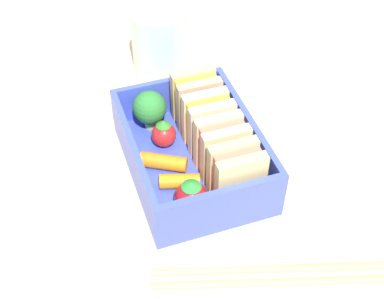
% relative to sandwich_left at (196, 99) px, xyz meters
% --- Properties ---
extents(ground_plane, '(1.20, 1.20, 0.02)m').
position_rel_sandwich_left_xyz_m(ground_plane, '(0.05, -0.02, -0.05)').
color(ground_plane, beige).
extents(bento_tray, '(0.16, 0.12, 0.01)m').
position_rel_sandwich_left_xyz_m(bento_tray, '(0.05, -0.02, -0.03)').
color(bento_tray, blue).
rests_on(bento_tray, ground_plane).
extents(bento_rim, '(0.16, 0.12, 0.04)m').
position_rel_sandwich_left_xyz_m(bento_rim, '(0.05, -0.02, -0.01)').
color(bento_rim, blue).
rests_on(bento_rim, bento_tray).
extents(sandwich_left, '(0.03, 0.05, 0.06)m').
position_rel_sandwich_left_xyz_m(sandwich_left, '(0.00, 0.00, 0.00)').
color(sandwich_left, tan).
rests_on(sandwich_left, bento_tray).
extents(sandwich_center_left, '(0.03, 0.05, 0.06)m').
position_rel_sandwich_left_xyz_m(sandwich_center_left, '(0.04, 0.00, 0.00)').
color(sandwich_center_left, beige).
rests_on(sandwich_center_left, bento_tray).
extents(sandwich_center, '(0.03, 0.05, 0.06)m').
position_rel_sandwich_left_xyz_m(sandwich_center, '(0.07, 0.00, 0.00)').
color(sandwich_center, beige).
rests_on(sandwich_center, bento_tray).
extents(sandwich_center_right, '(0.03, 0.05, 0.06)m').
position_rel_sandwich_left_xyz_m(sandwich_center_right, '(0.11, 0.00, 0.00)').
color(sandwich_center_right, '#DEC17D').
rests_on(sandwich_center_right, bento_tray).
extents(broccoli_floret, '(0.03, 0.03, 0.04)m').
position_rel_sandwich_left_xyz_m(broccoli_floret, '(-0.01, -0.05, -0.00)').
color(broccoli_floret, '#98BF5C').
rests_on(broccoli_floret, bento_tray).
extents(strawberry_left, '(0.02, 0.02, 0.03)m').
position_rel_sandwich_left_xyz_m(strawberry_left, '(0.02, -0.04, -0.01)').
color(strawberry_left, red).
rests_on(strawberry_left, bento_tray).
extents(carrot_stick_far_left, '(0.04, 0.05, 0.01)m').
position_rel_sandwich_left_xyz_m(carrot_stick_far_left, '(0.05, -0.05, -0.02)').
color(carrot_stick_far_left, orange).
rests_on(carrot_stick_far_left, bento_tray).
extents(carrot_stick_left, '(0.02, 0.04, 0.01)m').
position_rel_sandwich_left_xyz_m(carrot_stick_left, '(0.08, -0.04, -0.02)').
color(carrot_stick_left, orange).
rests_on(carrot_stick_left, bento_tray).
extents(strawberry_far_left, '(0.03, 0.03, 0.04)m').
position_rel_sandwich_left_xyz_m(strawberry_far_left, '(0.11, -0.04, -0.01)').
color(strawberry_far_left, red).
rests_on(strawberry_far_left, bento_tray).
extents(chopstick_pair, '(0.08, 0.20, 0.01)m').
position_rel_sandwich_left_xyz_m(chopstick_pair, '(0.19, 0.00, -0.04)').
color(chopstick_pair, tan).
rests_on(chopstick_pair, ground_plane).
extents(drinking_glass, '(0.07, 0.07, 0.08)m').
position_rel_sandwich_left_xyz_m(drinking_glass, '(-0.12, -0.00, -0.00)').
color(drinking_glass, silver).
rests_on(drinking_glass, ground_plane).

